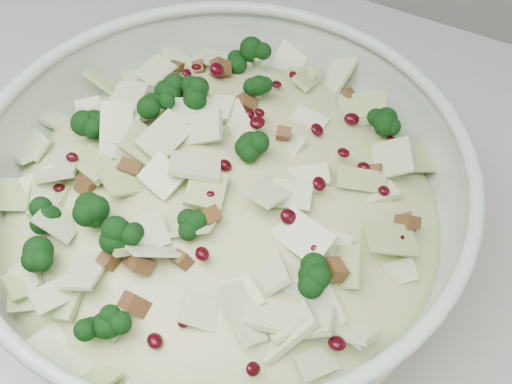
% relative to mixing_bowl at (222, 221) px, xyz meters
% --- Properties ---
extents(mixing_bowl, '(0.44, 0.44, 0.13)m').
position_rel_mixing_bowl_xyz_m(mixing_bowl, '(0.00, 0.00, 0.00)').
color(mixing_bowl, '#B4C6B6').
rests_on(mixing_bowl, counter).
extents(salad, '(0.40, 0.40, 0.13)m').
position_rel_mixing_bowl_xyz_m(salad, '(0.00, -0.00, 0.02)').
color(salad, beige).
rests_on(salad, mixing_bowl).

